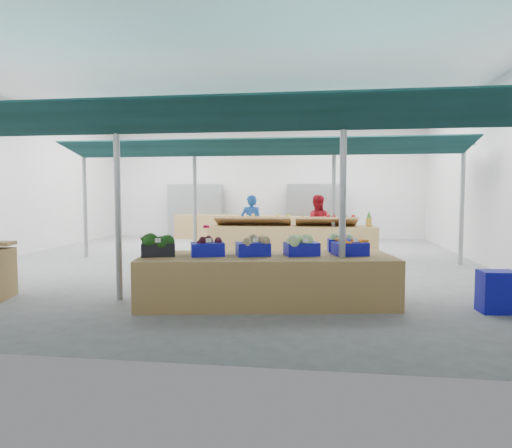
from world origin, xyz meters
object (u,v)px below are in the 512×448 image
object	(u,v)px
vendor_right	(317,225)
fruit_counter	(292,243)
veg_counter	(267,280)
crate_stack	(498,292)
vendor_left	(251,225)

from	to	relation	value
vendor_right	fruit_counter	bearing A→B (deg)	60.19
veg_counter	vendor_right	bearing A→B (deg)	73.32
veg_counter	vendor_right	distance (m)	5.65
vendor_right	veg_counter	bearing A→B (deg)	81.42
crate_stack	vendor_right	size ratio (longest dim) A/B	0.36
veg_counter	crate_stack	bearing A→B (deg)	-10.48
crate_stack	vendor_right	world-z (taller)	vendor_right
vendor_left	veg_counter	bearing A→B (deg)	99.71
fruit_counter	crate_stack	xyz separation A→B (m)	(3.22, -4.55, -0.14)
fruit_counter	vendor_right	bearing A→B (deg)	60.19
crate_stack	vendor_left	world-z (taller)	vendor_left
crate_stack	vendor_left	size ratio (longest dim) A/B	0.36
veg_counter	vendor_right	xyz separation A→B (m)	(0.72, 5.59, 0.45)
fruit_counter	vendor_left	distance (m)	1.67
crate_stack	vendor_left	xyz separation A→B (m)	(-4.42, 5.65, 0.52)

